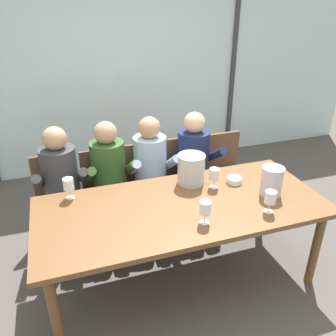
{
  "coord_description": "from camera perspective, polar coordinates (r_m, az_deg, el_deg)",
  "views": [
    {
      "loc": [
        -0.82,
        -2.08,
        2.17
      ],
      "look_at": [
        0.0,
        0.35,
        0.89
      ],
      "focal_mm": 36.6,
      "sensor_mm": 36.0,
      "label": 1
    }
  ],
  "objects": [
    {
      "name": "chair_near_window_right",
      "position": [
        3.8,
        9.37,
        0.07
      ],
      "size": [
        0.45,
        0.45,
        0.87
      ],
      "rotation": [
        0.0,
        0.0,
        0.02
      ],
      "color": "brown",
      "rests_on": "ground"
    },
    {
      "name": "chair_right_of_center",
      "position": [
        3.64,
        3.01,
        -0.82
      ],
      "size": [
        0.45,
        0.45,
        0.87
      ],
      "rotation": [
        0.0,
        0.0,
        0.03
      ],
      "color": "brown",
      "rests_on": "ground"
    },
    {
      "name": "person_olive_shirt",
      "position": [
        3.24,
        -9.53,
        -1.38
      ],
      "size": [
        0.48,
        0.62,
        1.19
      ],
      "rotation": [
        0.0,
        0.0,
        0.05
      ],
      "color": "#2D5123",
      "rests_on": "ground"
    },
    {
      "name": "ground",
      "position": [
        3.86,
        -3.12,
        -7.83
      ],
      "size": [
        14.0,
        14.0,
        0.0
      ],
      "primitive_type": "plane",
      "color": "#4C4742"
    },
    {
      "name": "ice_bucket_secondary",
      "position": [
        2.9,
        3.88,
        -0.12
      ],
      "size": [
        0.24,
        0.24,
        0.26
      ],
      "color": "#B7B7BC",
      "rests_on": "dining_table"
    },
    {
      "name": "wine_glass_near_bucket",
      "position": [
        2.62,
        16.67,
        -4.84
      ],
      "size": [
        0.08,
        0.08,
        0.17
      ],
      "color": "silver",
      "rests_on": "dining_table"
    },
    {
      "name": "person_charcoal_jacket",
      "position": [
        3.21,
        -17.3,
        -2.52
      ],
      "size": [
        0.46,
        0.61,
        1.19
      ],
      "rotation": [
        0.0,
        0.0,
        0.01
      ],
      "color": "#38383D",
      "rests_on": "ground"
    },
    {
      "name": "wine_glass_by_right_taster",
      "position": [
        2.4,
        6.23,
        -6.75
      ],
      "size": [
        0.08,
        0.08,
        0.17
      ],
      "color": "silver",
      "rests_on": "dining_table"
    },
    {
      "name": "chair_near_curtain",
      "position": [
        3.43,
        -17.69,
        -4.0
      ],
      "size": [
        0.49,
        0.49,
        0.87
      ],
      "rotation": [
        0.0,
        0.0,
        0.12
      ],
      "color": "brown",
      "rests_on": "ground"
    },
    {
      "name": "dining_table",
      "position": [
        2.7,
        2.4,
        -7.36
      ],
      "size": [
        2.23,
        0.98,
        0.74
      ],
      "color": "brown",
      "rests_on": "ground"
    },
    {
      "name": "wine_glass_by_left_taster",
      "position": [
        2.85,
        7.72,
        -1.14
      ],
      "size": [
        0.08,
        0.08,
        0.17
      ],
      "color": "silver",
      "rests_on": "dining_table"
    },
    {
      "name": "chair_left_of_center",
      "position": [
        3.41,
        -10.36,
        -3.22
      ],
      "size": [
        0.45,
        0.45,
        0.87
      ],
      "rotation": [
        0.0,
        0.0,
        0.02
      ],
      "color": "brown",
      "rests_on": "ground"
    },
    {
      "name": "chair_center",
      "position": [
        3.5,
        -3.2,
        -1.96
      ],
      "size": [
        0.45,
        0.45,
        0.87
      ],
      "rotation": [
        0.0,
        0.0,
        0.02
      ],
      "color": "brown",
      "rests_on": "ground"
    },
    {
      "name": "window_mullion_right",
      "position": [
        5.2,
        10.73,
        16.37
      ],
      "size": [
        0.06,
        0.06,
        2.6
      ],
      "primitive_type": "cube",
      "color": "#38383D",
      "rests_on": "ground"
    },
    {
      "name": "window_glass_panel",
      "position": [
        4.66,
        -8.47,
        15.39
      ],
      "size": [
        7.43,
        0.03,
        2.6
      ],
      "primitive_type": "cube",
      "color": "silver",
      "rests_on": "ground"
    },
    {
      "name": "wine_glass_center_pour",
      "position": [
        2.79,
        -16.23,
        -2.74
      ],
      "size": [
        0.08,
        0.08,
        0.17
      ],
      "color": "silver",
      "rests_on": "dining_table"
    },
    {
      "name": "person_navy_polo",
      "position": [
        3.46,
        4.79,
        0.76
      ],
      "size": [
        0.49,
        0.63,
        1.19
      ],
      "rotation": [
        0.0,
        0.0,
        0.1
      ],
      "color": "#192347",
      "rests_on": "ground"
    },
    {
      "name": "person_pale_blue_shirt",
      "position": [
        3.31,
        -2.62,
        -0.35
      ],
      "size": [
        0.46,
        0.61,
        1.19
      ],
      "rotation": [
        0.0,
        0.0,
        -0.01
      ],
      "color": "#9EB2D1",
      "rests_on": "ground"
    },
    {
      "name": "ice_bucket_primary",
      "position": [
        2.85,
        16.9,
        -2.04
      ],
      "size": [
        0.18,
        0.18,
        0.24
      ],
      "color": "#B7B7BC",
      "rests_on": "dining_table"
    },
    {
      "name": "hillside_vineyard",
      "position": [
        8.47,
        -13.59,
        17.87
      ],
      "size": [
        13.43,
        2.4,
        2.02
      ],
      "primitive_type": "cube",
      "color": "#477A38",
      "rests_on": "ground"
    },
    {
      "name": "tasting_bowl",
      "position": [
        3.0,
        10.96,
        -2.0
      ],
      "size": [
        0.13,
        0.13,
        0.05
      ],
      "primitive_type": "cylinder",
      "color": "silver",
      "rests_on": "dining_table"
    }
  ]
}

